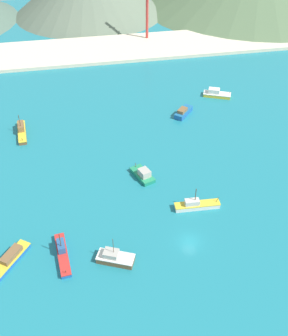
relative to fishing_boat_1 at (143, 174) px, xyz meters
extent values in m
cube|color=teal|center=(5.35, 8.58, -1.17)|extent=(260.00, 280.00, 0.50)
cube|color=#198466|center=(-0.09, 0.25, -0.51)|extent=(5.20, 7.53, 0.82)
cube|color=#238C5B|center=(-0.09, 0.25, 0.00)|extent=(5.31, 7.68, 0.20)
cube|color=#B2ADA3|center=(0.21, -0.56, 0.89)|extent=(3.03, 3.33, 1.58)
cylinder|color=#4C3823|center=(-1.19, 3.17, 0.47)|extent=(0.29, 0.51, 1.12)
cube|color=brown|center=(-9.76, -23.42, -0.35)|extent=(7.50, 5.44, 1.14)
cube|color=white|center=(-9.76, -23.42, 0.32)|extent=(7.65, 5.55, 0.20)
cube|color=#B2ADA3|center=(-10.55, -23.07, 0.99)|extent=(3.38, 3.08, 1.14)
cylinder|color=#4C3823|center=(-10.05, -23.29, 3.37)|extent=(0.11, 0.11, 3.61)
cube|color=gold|center=(30.08, 34.46, -0.47)|extent=(8.73, 6.02, 0.89)
cube|color=white|center=(30.08, 34.46, 0.07)|extent=(8.90, 6.14, 0.20)
cube|color=silver|center=(29.13, 34.86, 0.88)|extent=(3.98, 3.40, 1.42)
cylinder|color=#4C3823|center=(33.47, 32.99, 0.60)|extent=(0.54, 0.32, 1.21)
cube|color=silver|center=(9.58, -12.33, -0.42)|extent=(9.79, 2.55, 0.99)
cube|color=gold|center=(9.58, -12.33, 0.18)|extent=(9.98, 2.60, 0.20)
cube|color=beige|center=(8.37, -12.27, 0.86)|extent=(3.19, 1.71, 1.17)
cylinder|color=#4C3823|center=(13.94, -12.54, 0.77)|extent=(0.59, 0.15, 1.35)
cylinder|color=#4C3823|center=(8.99, -12.30, 3.00)|extent=(0.17, 0.17, 3.11)
cube|color=#1E5BA8|center=(-29.83, -20.48, -0.52)|extent=(8.36, 10.24, 0.80)
cube|color=gold|center=(-29.83, -20.48, -0.02)|extent=(8.52, 10.44, 0.20)
cube|color=brown|center=(-29.03, -19.38, 0.59)|extent=(4.23, 4.87, 1.03)
cube|color=#1E5BA8|center=(16.93, 25.82, -0.28)|extent=(6.67, 7.07, 1.28)
cube|color=#1E669E|center=(16.93, 25.82, 0.46)|extent=(6.80, 7.22, 0.20)
cube|color=brown|center=(16.33, 25.14, 1.01)|extent=(3.51, 3.63, 0.89)
cube|color=#1E5BA8|center=(-19.56, -20.51, -0.51)|extent=(2.88, 10.51, 0.82)
cube|color=red|center=(-19.56, -20.51, 0.00)|extent=(2.94, 10.72, 0.20)
cube|color=#28568C|center=(-19.69, -19.22, 0.82)|extent=(1.69, 3.06, 1.43)
cylinder|color=#4C3823|center=(-19.11, -25.16, 0.47)|extent=(0.17, 0.51, 1.12)
cylinder|color=#4C3823|center=(-19.63, -19.81, 3.11)|extent=(0.16, 0.16, 3.14)
cube|color=brown|center=(-28.81, 24.23, -0.48)|extent=(2.90, 10.82, 0.87)
cube|color=gold|center=(-28.81, 24.23, 0.05)|extent=(2.96, 11.03, 0.20)
cube|color=brown|center=(-28.92, 25.56, 0.86)|extent=(1.86, 4.31, 1.43)
cylinder|color=#4C3823|center=(-28.41, 19.44, 0.56)|extent=(0.16, 0.54, 1.18)
cylinder|color=#4C3823|center=(-28.85, 24.72, 3.20)|extent=(0.14, 0.14, 3.25)
cube|color=beige|center=(5.35, 76.37, -0.32)|extent=(247.00, 24.97, 1.20)
cylinder|color=#B7332D|center=(17.55, 83.29, 11.62)|extent=(1.04, 1.04, 25.08)
cylinder|color=#B7332D|center=(17.55, 83.29, 14.63)|extent=(0.52, 2.01, 0.52)
camera|label=1|loc=(-14.07, -73.89, 61.77)|focal=44.18mm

